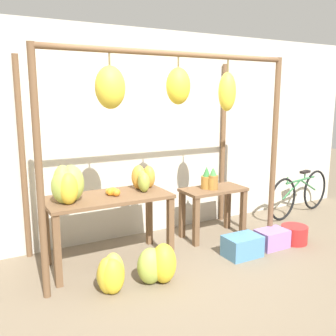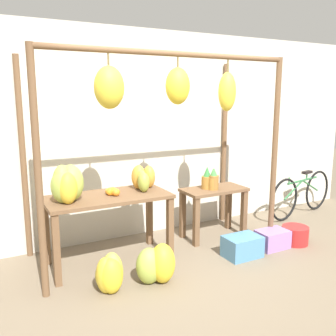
# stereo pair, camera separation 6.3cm
# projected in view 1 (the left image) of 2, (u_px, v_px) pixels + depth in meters

# --- Properties ---
(ground_plane) EXTENTS (20.00, 20.00, 0.00)m
(ground_plane) POSITION_uv_depth(u_px,v_px,m) (190.00, 276.00, 4.06)
(ground_plane) COLOR #756651
(shop_wall_back) EXTENTS (8.00, 0.08, 2.80)m
(shop_wall_back) POSITION_uv_depth(u_px,v_px,m) (133.00, 135.00, 5.07)
(shop_wall_back) COLOR beige
(shop_wall_back) RESTS_ON ground_plane
(stall_awning) EXTENTS (2.96, 1.24, 2.39)m
(stall_awning) POSITION_uv_depth(u_px,v_px,m) (160.00, 112.00, 4.12)
(stall_awning) COLOR brown
(stall_awning) RESTS_ON ground_plane
(display_table_main) EXTENTS (1.41, 0.68, 0.81)m
(display_table_main) POSITION_uv_depth(u_px,v_px,m) (108.00, 207.00, 4.28)
(display_table_main) COLOR brown
(display_table_main) RESTS_ON ground_plane
(display_table_side) EXTENTS (0.88, 0.45, 0.69)m
(display_table_side) POSITION_uv_depth(u_px,v_px,m) (213.00, 200.00, 5.13)
(display_table_side) COLOR brown
(display_table_side) RESTS_ON ground_plane
(banana_pile_on_table) EXTENTS (0.46, 0.43, 0.41)m
(banana_pile_on_table) POSITION_uv_depth(u_px,v_px,m) (66.00, 186.00, 3.95)
(banana_pile_on_table) COLOR #9EB247
(banana_pile_on_table) RESTS_ON display_table_main
(orange_pile) EXTENTS (0.13, 0.20, 0.09)m
(orange_pile) POSITION_uv_depth(u_px,v_px,m) (112.00, 192.00, 4.26)
(orange_pile) COLOR orange
(orange_pile) RESTS_ON display_table_main
(pineapple_cluster) EXTENTS (0.19, 0.22, 0.31)m
(pineapple_cluster) POSITION_uv_depth(u_px,v_px,m) (210.00, 180.00, 5.03)
(pineapple_cluster) COLOR #A3702D
(pineapple_cluster) RESTS_ON display_table_side
(banana_pile_ground_left) EXTENTS (0.36, 0.38, 0.41)m
(banana_pile_ground_left) POSITION_uv_depth(u_px,v_px,m) (111.00, 275.00, 3.71)
(banana_pile_ground_left) COLOR gold
(banana_pile_ground_left) RESTS_ON ground_plane
(banana_pile_ground_right) EXTENTS (0.46, 0.39, 0.42)m
(banana_pile_ground_right) POSITION_uv_depth(u_px,v_px,m) (158.00, 264.00, 3.89)
(banana_pile_ground_right) COLOR yellow
(banana_pile_ground_right) RESTS_ON ground_plane
(fruit_crate_white) EXTENTS (0.44, 0.31, 0.26)m
(fruit_crate_white) POSITION_uv_depth(u_px,v_px,m) (242.00, 246.00, 4.55)
(fruit_crate_white) COLOR #4C84B2
(fruit_crate_white) RESTS_ON ground_plane
(blue_bucket) EXTENTS (0.35, 0.35, 0.23)m
(blue_bucket) POSITION_uv_depth(u_px,v_px,m) (294.00, 234.00, 4.98)
(blue_bucket) COLOR #AD2323
(blue_bucket) RESTS_ON ground_plane
(parked_bicycle) EXTENTS (1.61, 0.35, 0.72)m
(parked_bicycle) POSITION_uv_depth(u_px,v_px,m) (300.00, 193.00, 6.14)
(parked_bicycle) COLOR black
(parked_bicycle) RESTS_ON ground_plane
(papaya_pile) EXTENTS (0.34, 0.38, 0.30)m
(papaya_pile) POSITION_uv_depth(u_px,v_px,m) (143.00, 179.00, 4.51)
(papaya_pile) COLOR gold
(papaya_pile) RESTS_ON display_table_main
(fruit_crate_purple) EXTENTS (0.40, 0.28, 0.23)m
(fruit_crate_purple) POSITION_uv_depth(u_px,v_px,m) (272.00, 239.00, 4.82)
(fruit_crate_purple) COLOR #9970B7
(fruit_crate_purple) RESTS_ON ground_plane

